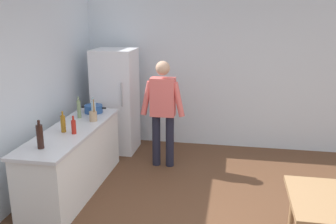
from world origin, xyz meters
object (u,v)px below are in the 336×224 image
at_px(bottle_sauce_red, 74,127).
at_px(bottle_water_clear, 94,109).
at_px(bottle_wine_dark, 40,136).
at_px(bottle_vinegar_tall, 79,109).
at_px(cooking_pot, 94,109).
at_px(utensil_jar, 93,116).
at_px(bottle_oil_amber, 63,123).
at_px(refrigerator, 116,101).
at_px(person, 163,107).

bearing_deg(bottle_sauce_red, bottle_water_clear, 92.21).
relative_size(bottle_wine_dark, bottle_vinegar_tall, 1.06).
xyz_separation_m(cooking_pot, bottle_wine_dark, (-0.04, -1.56, 0.09)).
bearing_deg(bottle_sauce_red, bottle_vinegar_tall, 108.02).
bearing_deg(utensil_jar, bottle_oil_amber, -110.71).
distance_m(cooking_pot, bottle_vinegar_tall, 0.33).
distance_m(refrigerator, bottle_oil_amber, 1.75).
bearing_deg(person, refrigerator, 149.77).
distance_m(bottle_oil_amber, bottle_vinegar_tall, 0.65).
distance_m(refrigerator, person, 1.10).
xyz_separation_m(bottle_water_clear, bottle_vinegar_tall, (-0.20, -0.07, 0.01)).
bearing_deg(bottle_water_clear, person, 25.83).
height_order(cooking_pot, bottle_water_clear, bottle_water_clear).
bearing_deg(refrigerator, bottle_water_clear, -90.45).
height_order(cooking_pot, bottle_sauce_red, bottle_sauce_red).
bearing_deg(cooking_pot, bottle_sauce_red, -82.94).
bearing_deg(utensil_jar, bottle_wine_dark, -99.87).
height_order(utensil_jar, bottle_water_clear, utensil_jar).
distance_m(utensil_jar, bottle_wine_dark, 1.16).
bearing_deg(utensil_jar, cooking_pot, 110.80).
bearing_deg(bottle_oil_amber, bottle_sauce_red, -15.82).
distance_m(bottle_water_clear, bottle_oil_amber, 0.74).
relative_size(refrigerator, person, 1.06).
bearing_deg(utensil_jar, bottle_vinegar_tall, 156.32).
bearing_deg(bottle_vinegar_tall, person, 24.90).
bearing_deg(bottle_oil_amber, bottle_vinegar_tall, 95.34).
relative_size(bottle_sauce_red, bottle_wine_dark, 0.71).
xyz_separation_m(bottle_water_clear, bottle_oil_amber, (-0.14, -0.72, -0.01)).
bearing_deg(bottle_wine_dark, person, 58.66).
bearing_deg(bottle_vinegar_tall, bottle_sauce_red, -71.98).
distance_m(bottle_water_clear, bottle_wine_dark, 1.33).
bearing_deg(refrigerator, bottle_vinegar_tall, -100.67).
bearing_deg(bottle_oil_amber, bottle_wine_dark, -89.53).
bearing_deg(bottle_water_clear, bottle_sauce_red, -87.79).
distance_m(person, bottle_wine_dark, 2.10).
xyz_separation_m(utensil_jar, bottle_water_clear, (-0.07, 0.19, 0.05)).
height_order(cooking_pot, bottle_vinegar_tall, bottle_vinegar_tall).
bearing_deg(bottle_oil_amber, person, 47.35).
bearing_deg(refrigerator, bottle_wine_dark, -93.41).
bearing_deg(bottle_water_clear, bottle_vinegar_tall, -159.77).
bearing_deg(person, bottle_water_clear, -154.17).
relative_size(refrigerator, bottle_oil_amber, 6.43).
relative_size(person, bottle_water_clear, 5.67).
bearing_deg(utensil_jar, bottle_water_clear, 109.37).
distance_m(cooking_pot, utensil_jar, 0.45).
bearing_deg(utensil_jar, person, 36.17).
relative_size(person, bottle_oil_amber, 6.07).
xyz_separation_m(refrigerator, bottle_water_clear, (-0.01, -1.02, 0.13)).
relative_size(cooking_pot, bottle_wine_dark, 1.18).
xyz_separation_m(person, bottle_oil_amber, (-1.09, -1.19, 0.04)).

